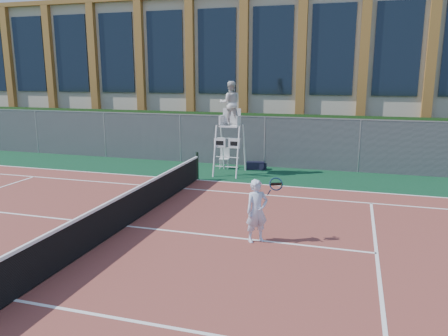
# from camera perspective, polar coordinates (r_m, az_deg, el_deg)

# --- Properties ---
(ground) EXTENTS (120.00, 120.00, 0.00)m
(ground) POSITION_cam_1_polar(r_m,az_deg,el_deg) (12.17, -12.63, -7.55)
(ground) COLOR #233814
(apron) EXTENTS (36.00, 20.00, 0.01)m
(apron) POSITION_cam_1_polar(r_m,az_deg,el_deg) (13.00, -10.49, -6.14)
(apron) COLOR #0C381D
(apron) RESTS_ON ground
(tennis_court) EXTENTS (23.77, 10.97, 0.02)m
(tennis_court) POSITION_cam_1_polar(r_m,az_deg,el_deg) (12.16, -12.63, -7.46)
(tennis_court) COLOR brown
(tennis_court) RESTS_ON apron
(tennis_net) EXTENTS (0.10, 11.30, 1.10)m
(tennis_net) POSITION_cam_1_polar(r_m,az_deg,el_deg) (12.00, -12.75, -5.13)
(tennis_net) COLOR black
(tennis_net) RESTS_ON ground
(fence) EXTENTS (40.00, 0.06, 2.20)m
(fence) POSITION_cam_1_polar(r_m,az_deg,el_deg) (19.82, -0.36, 3.64)
(fence) COLOR #595E60
(fence) RESTS_ON ground
(hedge) EXTENTS (40.00, 1.40, 2.20)m
(hedge) POSITION_cam_1_polar(r_m,az_deg,el_deg) (20.96, 0.60, 4.11)
(hedge) COLOR black
(hedge) RESTS_ON ground
(building) EXTENTS (45.00, 10.60, 8.22)m
(building) POSITION_cam_1_polar(r_m,az_deg,el_deg) (28.48, 5.14, 12.34)
(building) COLOR #BDB59D
(building) RESTS_ON ground
(umpire_chair) EXTENTS (1.07, 1.64, 3.82)m
(umpire_chair) POSITION_cam_1_polar(r_m,az_deg,el_deg) (17.71, 0.82, 8.12)
(umpire_chair) COLOR white
(umpire_chair) RESTS_ON ground
(plastic_chair) EXTENTS (0.45, 0.45, 0.88)m
(plastic_chair) POSITION_cam_1_polar(r_m,az_deg,el_deg) (19.06, 0.08, 1.53)
(plastic_chair) COLOR silver
(plastic_chair) RESTS_ON apron
(sports_bag_near) EXTENTS (0.81, 0.44, 0.33)m
(sports_bag_near) POSITION_cam_1_polar(r_m,az_deg,el_deg) (18.89, 4.13, 0.33)
(sports_bag_near) COLOR black
(sports_bag_near) RESTS_ON apron
(sports_bag_far) EXTENTS (0.73, 0.44, 0.27)m
(sports_bag_far) POSITION_cam_1_polar(r_m,az_deg,el_deg) (18.93, 4.46, 0.26)
(sports_bag_far) COLOR black
(sports_bag_far) RESTS_ON apron
(tennis_player) EXTENTS (0.94, 0.74, 1.58)m
(tennis_player) POSITION_cam_1_polar(r_m,az_deg,el_deg) (10.62, 4.34, -5.58)
(tennis_player) COLOR silver
(tennis_player) RESTS_ON tennis_court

